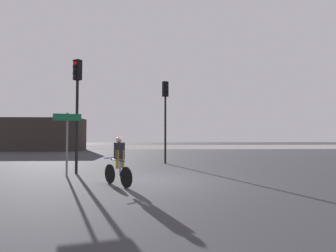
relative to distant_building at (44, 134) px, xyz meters
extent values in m
plane|color=#333338|center=(12.95, -20.84, -1.83)|extent=(120.00, 120.00, 0.00)
cube|color=gray|center=(12.95, 10.00, -1.83)|extent=(80.00, 16.00, 0.01)
cube|color=#2D2823|center=(0.00, 0.00, 0.00)|extent=(8.55, 4.00, 3.66)
cylinder|color=black|center=(13.34, -14.89, 0.17)|extent=(0.12, 0.12, 4.01)
cube|color=black|center=(13.34, -14.89, 2.63)|extent=(0.39, 0.35, 0.90)
cylinder|color=black|center=(13.39, -15.01, 2.92)|extent=(0.19, 0.11, 0.19)
cube|color=black|center=(13.40, -15.03, 3.03)|extent=(0.22, 0.19, 0.02)
cylinder|color=black|center=(13.39, -15.01, 2.63)|extent=(0.19, 0.11, 0.19)
cube|color=black|center=(13.40, -15.03, 2.74)|extent=(0.22, 0.19, 0.02)
cylinder|color=black|center=(13.39, -15.01, 2.34)|extent=(0.19, 0.11, 0.19)
cube|color=black|center=(13.40, -15.03, 2.45)|extent=(0.22, 0.19, 0.02)
cylinder|color=black|center=(9.30, -18.83, 0.22)|extent=(0.12, 0.12, 4.11)
cube|color=black|center=(9.30, -18.83, 2.73)|extent=(0.40, 0.37, 0.90)
cylinder|color=red|center=(9.23, -18.94, 3.02)|extent=(0.18, 0.12, 0.19)
cube|color=black|center=(9.22, -18.96, 3.13)|extent=(0.22, 0.20, 0.02)
cylinder|color=black|center=(9.23, -18.94, 2.73)|extent=(0.18, 0.12, 0.19)
cube|color=black|center=(9.22, -18.96, 2.84)|extent=(0.22, 0.20, 0.02)
cylinder|color=black|center=(9.23, -18.94, 2.44)|extent=(0.18, 0.12, 0.19)
cube|color=black|center=(9.22, -18.96, 2.55)|extent=(0.22, 0.20, 0.02)
cylinder|color=slate|center=(9.12, -19.53, -0.53)|extent=(0.08, 0.08, 2.60)
cube|color=#116038|center=(9.13, -19.59, 0.58)|extent=(1.07, 0.30, 0.28)
cylinder|color=black|center=(11.19, -21.33, -1.50)|extent=(0.44, 0.54, 0.66)
cylinder|color=black|center=(11.84, -22.15, -1.50)|extent=(0.44, 0.54, 0.66)
cylinder|color=navy|center=(11.51, -21.74, -1.00)|extent=(0.55, 0.68, 0.04)
cylinder|color=navy|center=(11.61, -21.86, -1.23)|extent=(0.04, 0.04, 0.55)
cylinder|color=navy|center=(11.22, -21.37, -0.95)|extent=(0.38, 0.31, 0.03)
cylinder|color=olive|center=(11.68, -21.80, -0.95)|extent=(0.11, 0.11, 0.60)
cylinder|color=olive|center=(11.53, -21.92, -0.95)|extent=(0.11, 0.11, 0.60)
cube|color=black|center=(11.57, -21.82, -0.68)|extent=(0.36, 0.34, 0.54)
sphere|color=beige|center=(11.56, -21.80, -0.31)|extent=(0.20, 0.20, 0.20)
camera|label=1|loc=(12.77, -30.50, -0.21)|focal=28.00mm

